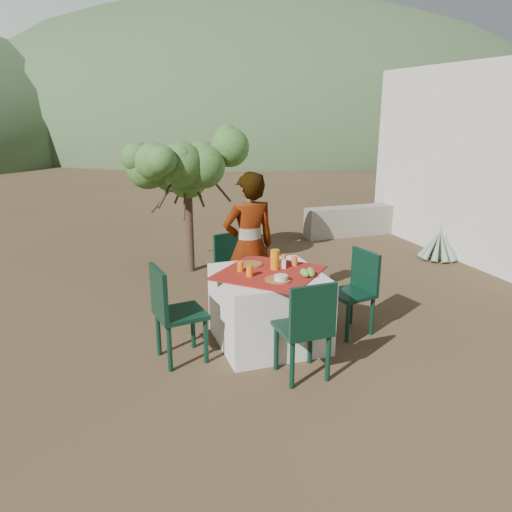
{
  "coord_description": "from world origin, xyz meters",
  "views": [
    {
      "loc": [
        -1.45,
        -4.77,
        2.34
      ],
      "look_at": [
        0.18,
        0.06,
        0.82
      ],
      "focal_mm": 35.0,
      "sensor_mm": 36.0,
      "label": 1
    }
  ],
  "objects_px": {
    "chair_far": "(234,266)",
    "shrub_tree": "(191,173)",
    "table": "(269,308)",
    "person": "(249,246)",
    "juice_pitcher": "(275,260)",
    "chair_near": "(306,326)",
    "agave": "(439,245)",
    "chair_right": "(356,288)",
    "chair_left": "(172,310)"
  },
  "relations": [
    {
      "from": "chair_left",
      "to": "person",
      "type": "xyz_separation_m",
      "value": [
        1.02,
        0.81,
        0.31
      ]
    },
    {
      "from": "chair_far",
      "to": "person",
      "type": "distance_m",
      "value": 0.52
    },
    {
      "from": "chair_left",
      "to": "shrub_tree",
      "type": "bearing_deg",
      "value": -24.02
    },
    {
      "from": "chair_far",
      "to": "chair_near",
      "type": "xyz_separation_m",
      "value": [
        0.1,
        -1.91,
        0.03
      ]
    },
    {
      "from": "shrub_tree",
      "to": "agave",
      "type": "xyz_separation_m",
      "value": [
        3.83,
        -0.73,
        -1.22
      ]
    },
    {
      "from": "chair_far",
      "to": "shrub_tree",
      "type": "xyz_separation_m",
      "value": [
        -0.19,
        1.52,
        0.95
      ]
    },
    {
      "from": "chair_left",
      "to": "person",
      "type": "distance_m",
      "value": 1.34
    },
    {
      "from": "shrub_tree",
      "to": "person",
      "type": "bearing_deg",
      "value": -82.2
    },
    {
      "from": "chair_right",
      "to": "juice_pitcher",
      "type": "relative_size",
      "value": 4.37
    },
    {
      "from": "chair_near",
      "to": "chair_right",
      "type": "relative_size",
      "value": 1.04
    },
    {
      "from": "shrub_tree",
      "to": "juice_pitcher",
      "type": "xyz_separation_m",
      "value": [
        0.33,
        -2.56,
        -0.58
      ]
    },
    {
      "from": "juice_pitcher",
      "to": "person",
      "type": "bearing_deg",
      "value": 95.61
    },
    {
      "from": "chair_near",
      "to": "person",
      "type": "relative_size",
      "value": 0.56
    },
    {
      "from": "chair_left",
      "to": "chair_right",
      "type": "height_order",
      "value": "chair_left"
    },
    {
      "from": "chair_left",
      "to": "shrub_tree",
      "type": "distance_m",
      "value": 2.97
    },
    {
      "from": "person",
      "to": "juice_pitcher",
      "type": "bearing_deg",
      "value": 92.01
    },
    {
      "from": "chair_right",
      "to": "shrub_tree",
      "type": "xyz_separation_m",
      "value": [
        -1.21,
        2.68,
        0.95
      ]
    },
    {
      "from": "chair_near",
      "to": "chair_left",
      "type": "xyz_separation_m",
      "value": [
        -1.05,
        0.72,
        0.01
      ]
    },
    {
      "from": "chair_near",
      "to": "person",
      "type": "xyz_separation_m",
      "value": [
        -0.03,
        1.53,
        0.32
      ]
    },
    {
      "from": "table",
      "to": "chair_near",
      "type": "xyz_separation_m",
      "value": [
        0.05,
        -0.81,
        0.14
      ]
    },
    {
      "from": "table",
      "to": "agave",
      "type": "relative_size",
      "value": 1.93
    },
    {
      "from": "table",
      "to": "shrub_tree",
      "type": "xyz_separation_m",
      "value": [
        -0.24,
        2.63,
        1.06
      ]
    },
    {
      "from": "chair_far",
      "to": "person",
      "type": "height_order",
      "value": "person"
    },
    {
      "from": "chair_near",
      "to": "juice_pitcher",
      "type": "bearing_deg",
      "value": -94.52
    },
    {
      "from": "chair_right",
      "to": "chair_far",
      "type": "bearing_deg",
      "value": -149.75
    },
    {
      "from": "chair_left",
      "to": "shrub_tree",
      "type": "height_order",
      "value": "shrub_tree"
    },
    {
      "from": "table",
      "to": "chair_right",
      "type": "bearing_deg",
      "value": -2.8
    },
    {
      "from": "chair_right",
      "to": "person",
      "type": "xyz_separation_m",
      "value": [
        -0.95,
        0.77,
        0.34
      ]
    },
    {
      "from": "person",
      "to": "shrub_tree",
      "type": "relative_size",
      "value": 0.92
    },
    {
      "from": "chair_near",
      "to": "agave",
      "type": "distance_m",
      "value": 4.47
    },
    {
      "from": "chair_right",
      "to": "agave",
      "type": "bearing_deg",
      "value": 115.26
    },
    {
      "from": "chair_right",
      "to": "juice_pitcher",
      "type": "height_order",
      "value": "juice_pitcher"
    },
    {
      "from": "person",
      "to": "juice_pitcher",
      "type": "height_order",
      "value": "person"
    },
    {
      "from": "chair_near",
      "to": "chair_left",
      "type": "bearing_deg",
      "value": -36.56
    },
    {
      "from": "chair_far",
      "to": "chair_right",
      "type": "distance_m",
      "value": 1.55
    },
    {
      "from": "chair_far",
      "to": "agave",
      "type": "bearing_deg",
      "value": -4.13
    },
    {
      "from": "chair_right",
      "to": "person",
      "type": "relative_size",
      "value": 0.53
    },
    {
      "from": "chair_far",
      "to": "chair_near",
      "type": "bearing_deg",
      "value": -103.33
    },
    {
      "from": "chair_near",
      "to": "chair_left",
      "type": "distance_m",
      "value": 1.27
    },
    {
      "from": "agave",
      "to": "person",
      "type": "bearing_deg",
      "value": -161.69
    },
    {
      "from": "chair_near",
      "to": "agave",
      "type": "height_order",
      "value": "chair_near"
    },
    {
      "from": "table",
      "to": "person",
      "type": "relative_size",
      "value": 0.78
    },
    {
      "from": "chair_right",
      "to": "shrub_tree",
      "type": "distance_m",
      "value": 3.09
    },
    {
      "from": "chair_right",
      "to": "shrub_tree",
      "type": "bearing_deg",
      "value": -167.07
    },
    {
      "from": "chair_right",
      "to": "shrub_tree",
      "type": "height_order",
      "value": "shrub_tree"
    },
    {
      "from": "table",
      "to": "shrub_tree",
      "type": "bearing_deg",
      "value": 95.14
    },
    {
      "from": "chair_right",
      "to": "shrub_tree",
      "type": "relative_size",
      "value": 0.49
    },
    {
      "from": "chair_left",
      "to": "agave",
      "type": "height_order",
      "value": "chair_left"
    },
    {
      "from": "person",
      "to": "shrub_tree",
      "type": "xyz_separation_m",
      "value": [
        -0.26,
        1.91,
        0.61
      ]
    },
    {
      "from": "agave",
      "to": "juice_pitcher",
      "type": "bearing_deg",
      "value": -152.38
    }
  ]
}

